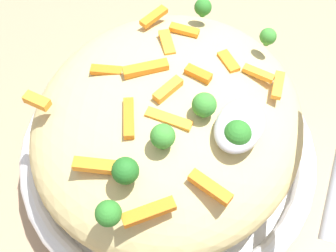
# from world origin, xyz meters

# --- Properties ---
(ground_plane) EXTENTS (2.40, 2.40, 0.00)m
(ground_plane) POSITION_xyz_m (0.00, 0.00, 0.00)
(ground_plane) COLOR #9E7F60
(serving_bowl) EXTENTS (0.32, 0.32, 0.05)m
(serving_bowl) POSITION_xyz_m (0.00, 0.00, 0.03)
(serving_bowl) COLOR silver
(serving_bowl) RESTS_ON ground_plane
(pasta_mound) EXTENTS (0.28, 0.26, 0.10)m
(pasta_mound) POSITION_xyz_m (0.00, 0.00, 0.09)
(pasta_mound) COLOR #D1BA7A
(pasta_mound) RESTS_ON serving_bowl
(carrot_piece_0) EXTENTS (0.04, 0.04, 0.01)m
(carrot_piece_0) POSITION_xyz_m (-0.10, -0.04, 0.14)
(carrot_piece_0) COLOR orange
(carrot_piece_0) RESTS_ON pasta_mound
(carrot_piece_1) EXTENTS (0.03, 0.02, 0.01)m
(carrot_piece_1) POSITION_xyz_m (0.08, 0.06, 0.14)
(carrot_piece_1) COLOR orange
(carrot_piece_1) RESTS_ON pasta_mound
(carrot_piece_2) EXTENTS (0.02, 0.03, 0.01)m
(carrot_piece_2) POSITION_xyz_m (0.00, 0.06, 0.14)
(carrot_piece_2) COLOR orange
(carrot_piece_2) RESTS_ON pasta_mound
(carrot_piece_3) EXTENTS (0.03, 0.03, 0.01)m
(carrot_piece_3) POSITION_xyz_m (0.05, 0.03, 0.14)
(carrot_piece_3) COLOR orange
(carrot_piece_3) RESTS_ON pasta_mound
(carrot_piece_4) EXTENTS (0.03, 0.02, 0.01)m
(carrot_piece_4) POSITION_xyz_m (-0.00, 0.00, 0.14)
(carrot_piece_4) COLOR orange
(carrot_piece_4) RESTS_ON pasta_mound
(carrot_piece_5) EXTENTS (0.02, 0.04, 0.01)m
(carrot_piece_5) POSITION_xyz_m (-0.07, -0.07, 0.14)
(carrot_piece_5) COLOR orange
(carrot_piece_5) RESTS_ON pasta_mound
(carrot_piece_6) EXTENTS (0.01, 0.03, 0.01)m
(carrot_piece_6) POSITION_xyz_m (0.03, -0.02, 0.14)
(carrot_piece_6) COLOR orange
(carrot_piece_6) RESTS_ON pasta_mound
(carrot_piece_7) EXTENTS (0.02, 0.04, 0.01)m
(carrot_piece_7) POSITION_xyz_m (-0.09, 0.02, 0.14)
(carrot_piece_7) COLOR orange
(carrot_piece_7) RESTS_ON pasta_mound
(carrot_piece_8) EXTENTS (0.01, 0.02, 0.01)m
(carrot_piece_8) POSITION_xyz_m (-0.06, 0.10, 0.14)
(carrot_piece_8) COLOR orange
(carrot_piece_8) RESTS_ON pasta_mound
(carrot_piece_9) EXTENTS (0.03, 0.01, 0.01)m
(carrot_piece_9) POSITION_xyz_m (0.06, -0.08, 0.14)
(carrot_piece_9) COLOR orange
(carrot_piece_9) RESTS_ON pasta_mound
(carrot_piece_10) EXTENTS (0.04, 0.03, 0.01)m
(carrot_piece_10) POSITION_xyz_m (-0.04, 0.02, 0.14)
(carrot_piece_10) COLOR orange
(carrot_piece_10) RESTS_ON pasta_mound
(carrot_piece_11) EXTENTS (0.01, 0.04, 0.01)m
(carrot_piece_11) POSITION_xyz_m (-0.02, -0.01, 0.14)
(carrot_piece_11) COLOR orange
(carrot_piece_11) RESTS_ON pasta_mound
(carrot_piece_12) EXTENTS (0.01, 0.03, 0.01)m
(carrot_piece_12) POSITION_xyz_m (0.08, 0.02, 0.14)
(carrot_piece_12) COLOR orange
(carrot_piece_12) RESTS_ON pasta_mound
(carrot_piece_13) EXTENTS (0.04, 0.04, 0.01)m
(carrot_piece_13) POSITION_xyz_m (0.01, 0.03, 0.14)
(carrot_piece_13) COLOR orange
(carrot_piece_13) RESTS_ON pasta_mound
(carrot_piece_14) EXTENTS (0.02, 0.03, 0.01)m
(carrot_piece_14) POSITION_xyz_m (0.06, -0.03, 0.14)
(carrot_piece_14) COLOR orange
(carrot_piece_14) RESTS_ON pasta_mound
(carrot_piece_15) EXTENTS (0.01, 0.03, 0.01)m
(carrot_piece_15) POSITION_xyz_m (0.06, -0.06, 0.14)
(carrot_piece_15) COLOR orange
(carrot_piece_15) RESTS_ON pasta_mound
(broccoli_floret_0) EXTENTS (0.02, 0.02, 0.03)m
(broccoli_floret_0) POSITION_xyz_m (-0.02, -0.07, 0.15)
(broccoli_floret_0) COLOR #296820
(broccoli_floret_0) RESTS_ON pasta_mound
(broccoli_floret_1) EXTENTS (0.02, 0.02, 0.03)m
(broccoli_floret_1) POSITION_xyz_m (-0.05, -0.02, 0.15)
(broccoli_floret_1) COLOR #377928
(broccoli_floret_1) RESTS_ON pasta_mound
(broccoli_floret_2) EXTENTS (0.02, 0.02, 0.03)m
(broccoli_floret_2) POSITION_xyz_m (-0.01, -0.04, 0.15)
(broccoli_floret_2) COLOR #377928
(broccoli_floret_2) RESTS_ON pasta_mound
(broccoli_floret_3) EXTENTS (0.02, 0.02, 0.03)m
(broccoli_floret_3) POSITION_xyz_m (-0.09, -0.01, 0.15)
(broccoli_floret_3) COLOR #205B1C
(broccoli_floret_3) RESTS_ON pasta_mound
(broccoli_floret_4) EXTENTS (0.02, 0.02, 0.02)m
(broccoli_floret_4) POSITION_xyz_m (0.10, -0.06, 0.14)
(broccoli_floret_4) COLOR #377928
(broccoli_floret_4) RESTS_ON pasta_mound
(broccoli_floret_5) EXTENTS (0.02, 0.02, 0.02)m
(broccoli_floret_5) POSITION_xyz_m (0.11, 0.02, 0.14)
(broccoli_floret_5) COLOR #296820
(broccoli_floret_5) RESTS_ON pasta_mound
(broccoli_floret_6) EXTENTS (0.02, 0.02, 0.02)m
(broccoli_floret_6) POSITION_xyz_m (-0.12, -0.01, 0.15)
(broccoli_floret_6) COLOR #296820
(broccoli_floret_6) RESTS_ON pasta_mound
(serving_spoon) EXTENTS (0.16, 0.12, 0.08)m
(serving_spoon) POSITION_xyz_m (-0.00, -0.10, 0.16)
(serving_spoon) COLOR #B7B7BC
(serving_spoon) RESTS_ON pasta_mound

